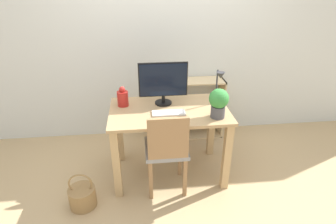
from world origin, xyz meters
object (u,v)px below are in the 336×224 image
at_px(bookshelf, 174,113).
at_px(monitor, 163,81).
at_px(basket, 82,196).
at_px(keyboard, 169,113).
at_px(vase, 123,98).
at_px(potted_plant, 219,102).
at_px(desk_lamp, 218,85).
at_px(chair, 167,149).

bearing_deg(bookshelf, monitor, -107.57).
relative_size(bookshelf, basket, 2.53).
bearing_deg(basket, bookshelf, 49.08).
height_order(keyboard, bookshelf, same).
xyz_separation_m(keyboard, basket, (-0.84, -0.31, -0.66)).
distance_m(vase, bookshelf, 0.99).
relative_size(vase, potted_plant, 0.73).
distance_m(vase, desk_lamp, 0.95).
height_order(monitor, basket, monitor).
bearing_deg(keyboard, vase, 151.74).
relative_size(desk_lamp, chair, 0.41).
xyz_separation_m(vase, desk_lamp, (0.94, -0.10, 0.13)).
xyz_separation_m(vase, bookshelf, (0.60, 0.61, -0.50)).
height_order(potted_plant, chair, potted_plant).
bearing_deg(vase, desk_lamp, -5.90).
bearing_deg(desk_lamp, potted_plant, -103.74).
relative_size(monitor, bookshelf, 0.53).
relative_size(monitor, basket, 1.35).
relative_size(potted_plant, chair, 0.32).
height_order(chair, bookshelf, chair).
xyz_separation_m(keyboard, chair, (-0.04, -0.19, -0.28)).
xyz_separation_m(monitor, potted_plant, (0.47, -0.36, -0.08)).
height_order(keyboard, chair, chair).
height_order(bookshelf, basket, bookshelf).
distance_m(monitor, desk_lamp, 0.54).
height_order(monitor, desk_lamp, monitor).
bearing_deg(vase, monitor, 1.26).
bearing_deg(desk_lamp, bookshelf, 115.91).
xyz_separation_m(keyboard, vase, (-0.43, 0.23, 0.08)).
distance_m(bookshelf, basket, 1.54).
distance_m(monitor, keyboard, 0.34).
distance_m(keyboard, potted_plant, 0.48).
xyz_separation_m(monitor, chair, (-0.01, -0.43, -0.51)).
relative_size(keyboard, basket, 0.86).
relative_size(chair, bookshelf, 0.95).
relative_size(vase, basket, 0.56).
height_order(chair, basket, chair).
distance_m(monitor, vase, 0.43).
xyz_separation_m(vase, chair, (0.40, -0.42, -0.36)).
height_order(keyboard, vase, vase).
height_order(monitor, bookshelf, monitor).
bearing_deg(vase, chair, -46.67).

